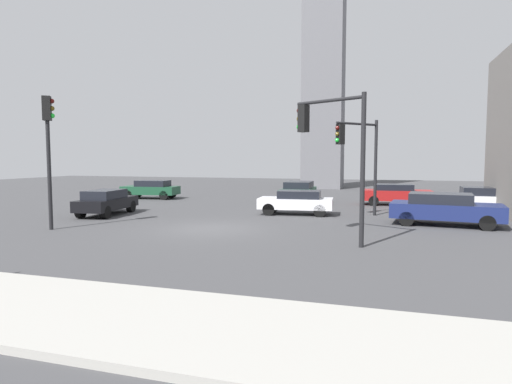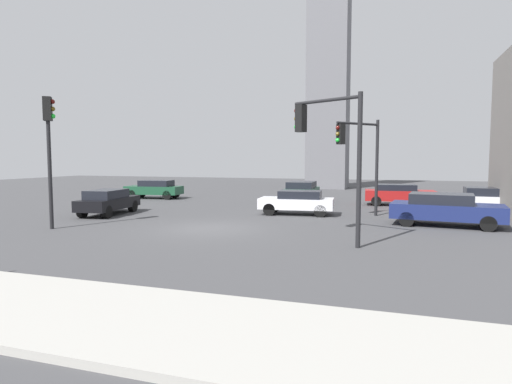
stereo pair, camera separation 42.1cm
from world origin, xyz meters
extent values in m
plane|color=#424244|center=(0.00, 0.00, 0.00)|extent=(92.46, 92.46, 0.00)
cube|color=#A8A59E|center=(0.00, -10.13, 0.07)|extent=(33.29, 3.28, 0.15)
cylinder|color=black|center=(6.63, 6.48, 2.50)|extent=(0.16, 0.16, 4.99)
cylinder|color=black|center=(5.72, 5.46, 4.74)|extent=(1.92, 2.13, 0.12)
cube|color=black|center=(4.97, 4.62, 4.19)|extent=(0.45, 0.45, 1.00)
sphere|color=#4C0F0C|center=(4.83, 4.47, 4.49)|extent=(0.20, 0.20, 0.20)
sphere|color=#594714|center=(4.83, 4.47, 4.19)|extent=(0.20, 0.20, 0.20)
sphere|color=green|center=(4.83, 4.47, 3.89)|extent=(0.20, 0.20, 0.20)
cylinder|color=black|center=(-6.37, -2.14, 2.78)|extent=(0.16, 0.16, 5.57)
cube|color=black|center=(-6.37, -2.14, 5.07)|extent=(0.44, 0.44, 1.00)
sphere|color=#4C0F0C|center=(-6.20, -2.04, 5.37)|extent=(0.20, 0.20, 0.20)
sphere|color=#594714|center=(-6.20, -2.04, 5.07)|extent=(0.20, 0.20, 0.20)
sphere|color=green|center=(-6.20, -2.04, 4.77)|extent=(0.20, 0.20, 0.20)
cylinder|color=black|center=(6.37, -2.09, 2.59)|extent=(0.16, 0.16, 5.17)
cylinder|color=black|center=(5.15, -1.47, 5.02)|extent=(2.49, 1.34, 0.12)
cube|color=black|center=(4.16, -0.97, 4.47)|extent=(0.43, 0.43, 1.00)
sphere|color=#4C0F0C|center=(3.98, -0.88, 4.77)|extent=(0.20, 0.20, 0.20)
sphere|color=#594714|center=(3.98, -0.88, 4.47)|extent=(0.20, 0.20, 0.20)
sphere|color=green|center=(3.98, -0.88, 4.17)|extent=(0.20, 0.20, 0.20)
cube|color=black|center=(-7.02, 2.55, 0.61)|extent=(2.09, 4.17, 0.57)
cube|color=black|center=(-7.00, 2.35, 1.10)|extent=(1.70, 2.39, 0.49)
cylinder|color=black|center=(-7.84, 3.83, 0.33)|extent=(0.37, 0.68, 0.65)
cylinder|color=black|center=(-6.50, 3.98, 0.33)|extent=(0.37, 0.68, 0.65)
cylinder|color=black|center=(-7.54, 1.12, 0.33)|extent=(0.37, 0.68, 0.65)
cylinder|color=black|center=(-6.19, 1.27, 0.33)|extent=(0.37, 0.68, 0.65)
cube|color=silver|center=(12.89, 10.07, 0.64)|extent=(4.64, 2.16, 0.57)
cube|color=black|center=(12.66, 10.08, 1.13)|extent=(2.62, 1.86, 0.49)
cylinder|color=black|center=(11.36, 10.94, 0.35)|extent=(0.71, 0.39, 0.70)
cylinder|color=black|center=(11.31, 9.29, 0.35)|extent=(0.71, 0.39, 0.70)
cube|color=#19472D|center=(-9.70, 11.46, 0.63)|extent=(4.28, 2.04, 0.60)
cube|color=black|center=(-9.49, 11.48, 1.14)|extent=(2.44, 1.68, 0.48)
cylinder|color=black|center=(-11.04, 10.65, 0.33)|extent=(0.69, 0.36, 0.67)
cylinder|color=black|center=(-11.16, 12.03, 0.33)|extent=(0.69, 0.36, 0.67)
cylinder|color=black|center=(-8.23, 10.89, 0.33)|extent=(0.69, 0.36, 0.67)
cylinder|color=black|center=(-8.35, 12.27, 0.33)|extent=(0.69, 0.36, 0.67)
cube|color=silver|center=(2.56, 5.64, 0.60)|extent=(4.04, 1.99, 0.56)
cube|color=black|center=(2.75, 5.65, 1.07)|extent=(2.31, 1.65, 0.44)
cylinder|color=black|center=(1.28, 4.84, 0.32)|extent=(0.67, 0.35, 0.64)
cylinder|color=black|center=(1.17, 6.22, 0.32)|extent=(0.67, 0.35, 0.64)
cylinder|color=black|center=(3.94, 5.05, 0.32)|extent=(0.67, 0.35, 0.64)
cylinder|color=black|center=(3.83, 6.43, 0.32)|extent=(0.67, 0.35, 0.64)
cube|color=#19472D|center=(1.38, 12.45, 0.64)|extent=(2.15, 4.62, 0.60)
cube|color=black|center=(1.37, 12.68, 1.15)|extent=(1.84, 2.61, 0.50)
cylinder|color=black|center=(2.25, 10.93, 0.34)|extent=(0.38, 0.69, 0.68)
cylinder|color=black|center=(0.61, 10.88, 0.34)|extent=(0.38, 0.69, 0.68)
cylinder|color=black|center=(2.15, 14.03, 0.34)|extent=(0.38, 0.69, 0.68)
cylinder|color=black|center=(0.51, 13.97, 0.34)|extent=(0.38, 0.69, 0.68)
cube|color=maroon|center=(7.88, 12.06, 0.65)|extent=(4.38, 2.00, 0.66)
cube|color=black|center=(7.67, 12.05, 1.14)|extent=(2.49, 1.67, 0.42)
cylinder|color=black|center=(9.29, 12.86, 0.32)|extent=(0.65, 0.35, 0.63)
cylinder|color=black|center=(9.38, 11.45, 0.32)|extent=(0.65, 0.35, 0.63)
cylinder|color=black|center=(6.39, 12.67, 0.32)|extent=(0.65, 0.35, 0.63)
cylinder|color=black|center=(6.48, 11.26, 0.32)|extent=(0.65, 0.35, 0.63)
cube|color=navy|center=(9.75, 3.87, 0.66)|extent=(4.87, 2.56, 0.67)
cube|color=black|center=(9.51, 3.90, 1.20)|extent=(2.81, 2.08, 0.49)
cylinder|color=black|center=(11.42, 4.50, 0.33)|extent=(0.69, 0.44, 0.65)
cylinder|color=black|center=(11.22, 2.86, 0.33)|extent=(0.69, 0.44, 0.65)
cylinder|color=black|center=(8.27, 4.88, 0.33)|extent=(0.69, 0.44, 0.65)
cylinder|color=black|center=(8.07, 3.24, 0.33)|extent=(0.69, 0.44, 0.65)
cube|color=slate|center=(1.06, 27.17, 18.65)|extent=(3.94, 3.94, 37.30)
camera|label=1|loc=(7.03, -16.65, 2.98)|focal=29.78mm
camera|label=2|loc=(7.43, -16.52, 2.98)|focal=29.78mm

